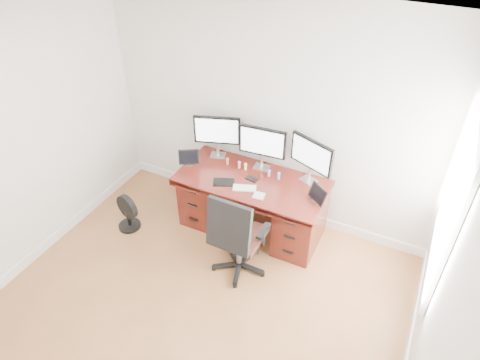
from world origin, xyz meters
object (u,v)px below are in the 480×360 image
at_px(desk, 252,202).
at_px(office_chair, 237,247).
at_px(floor_fan, 127,213).
at_px(monitor_center, 262,143).
at_px(keyboard, 244,188).

relative_size(desk, office_chair, 1.59).
xyz_separation_m(floor_fan, monitor_center, (1.36, 0.90, 0.86)).
relative_size(floor_fan, monitor_center, 0.84).
bearing_deg(floor_fan, desk, 39.22).
bearing_deg(desk, monitor_center, 89.97).
distance_m(monitor_center, keyboard, 0.56).
xyz_separation_m(monitor_center, keyboard, (-0.00, -0.45, -0.33)).
distance_m(office_chair, monitor_center, 1.20).
bearing_deg(monitor_center, keyboard, -94.83).
distance_m(floor_fan, monitor_center, 1.84).
relative_size(office_chair, monitor_center, 1.94).
distance_m(desk, office_chair, 0.71).
bearing_deg(keyboard, floor_fan, 177.75).
bearing_deg(desk, office_chair, -78.24).
bearing_deg(office_chair, floor_fan, 179.36).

